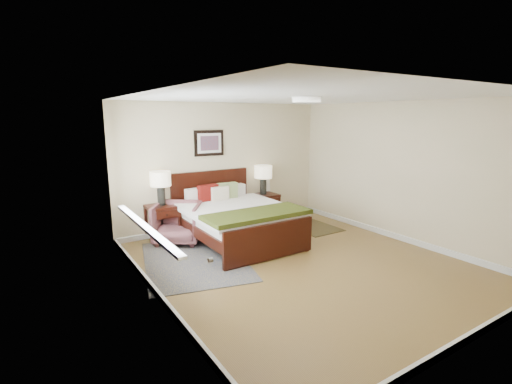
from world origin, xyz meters
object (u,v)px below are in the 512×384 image
Objects in this scene: nightstand_left at (162,212)px; lamp_right at (263,174)px; armchair at (178,223)px; rug_persian at (195,260)px; lamp_left at (160,181)px; bed at (236,213)px; nightstand_right at (263,205)px.

nightstand_left is 2.27m from lamp_right.
armchair is 1.04m from rug_persian.
lamp_left is at bearing 90.00° from nightstand_left.
bed is at bearing 37.64° from rug_persian.
nightstand_left is at bearing -179.43° from lamp_right.
nightstand_left is at bearing -179.75° from nightstand_right.
nightstand_left reaches higher than rug_persian.
rug_persian is at bearing -86.79° from lamp_left.
lamp_right is (2.21, 0.02, 0.51)m from nightstand_left.
bed is 1.34m from nightstand_left.
lamp_right is at bearing 42.69° from armchair.
armchair is (0.18, -0.30, -0.72)m from lamp_left.
armchair is at bearing 97.24° from rug_persian.
lamp_right reaches higher than armchair.
lamp_right reaches higher than nightstand_right.
lamp_left is 1.67m from rug_persian.
lamp_left is 0.76× the size of armchair.
lamp_left is at bearing 142.33° from bed.
bed is 3.52× the size of lamp_left.
nightstand_right is 2.51m from rug_persian.
armchair is (-2.03, -0.30, -0.67)m from lamp_right.
lamp_left is at bearing 155.90° from armchair.
nightstand_left is 0.31× the size of rug_persian.
bed is at bearing -144.50° from nightstand_right.
armchair is (0.18, -0.27, -0.16)m from nightstand_left.
armchair is at bearing -56.48° from nightstand_left.
armchair reaches higher than rug_persian.
bed is at bearing -36.93° from nightstand_left.
bed is at bearing 3.57° from armchair.
lamp_left reaches higher than armchair.
nightstand_left is 0.81× the size of armchair.
nightstand_right is 2.05m from armchair.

